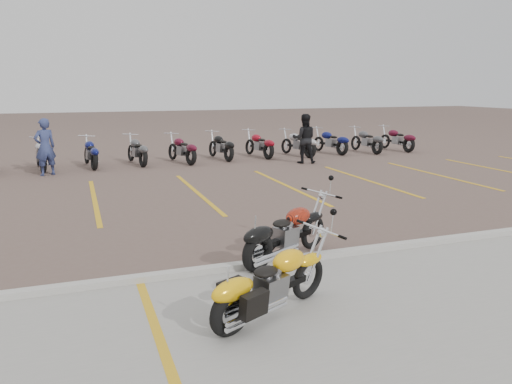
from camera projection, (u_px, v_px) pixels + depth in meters
ground at (243, 232)px, 10.05m from camera, size 100.00×100.00×0.00m
concrete_apron at (363, 334)px, 5.91m from camera, size 60.00×5.00×0.01m
curb at (282, 261)px, 8.20m from camera, size 60.00×0.18×0.12m
parking_stripes at (197, 193)px, 13.72m from camera, size 38.00×5.50×0.01m
apron_stripe at (170, 370)px, 5.14m from camera, size 0.12×5.00×0.00m
yellow_cruiser at (268, 286)px, 6.26m from camera, size 1.89×1.00×0.84m
flame_cruiser at (284, 236)px, 8.30m from camera, size 1.91×1.10×0.86m
person_a at (45, 147)px, 16.19m from camera, size 0.80×0.68×1.86m
person_b at (304, 139)px, 18.78m from camera, size 1.09×0.98×1.86m
bg_bike_row at (201, 147)px, 19.37m from camera, size 19.11×2.08×1.10m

